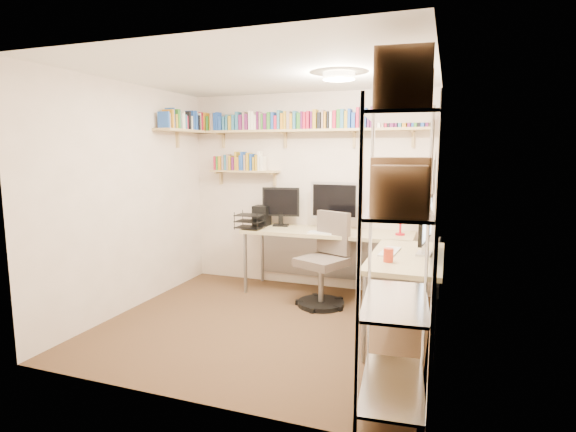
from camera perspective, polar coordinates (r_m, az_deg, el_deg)
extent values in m
plane|color=#47311E|center=(4.75, -3.08, -13.60)|extent=(3.20, 3.20, 0.00)
cube|color=beige|center=(5.84, 2.51, 3.17)|extent=(3.20, 0.04, 2.50)
cube|color=beige|center=(5.27, -19.48, 2.15)|extent=(0.04, 3.00, 2.50)
cube|color=beige|center=(4.10, 17.91, 0.62)|extent=(0.04, 3.00, 2.50)
cube|color=beige|center=(3.12, -13.93, -1.49)|extent=(3.20, 0.04, 2.50)
cube|color=white|center=(4.47, -3.34, 17.69)|extent=(3.20, 3.00, 0.04)
cube|color=silver|center=(4.62, 18.17, 5.16)|extent=(0.01, 0.30, 0.42)
cube|color=white|center=(4.22, 17.99, 4.24)|extent=(0.01, 0.28, 0.38)
cylinder|color=#FFEAC6|center=(4.44, 6.49, 17.20)|extent=(0.30, 0.30, 0.06)
cube|color=tan|center=(5.71, 2.19, 10.79)|extent=(3.05, 0.25, 0.03)
cube|color=tan|center=(5.94, -13.03, 10.48)|extent=(0.25, 1.00, 0.03)
cube|color=tan|center=(6.04, -5.52, 5.68)|extent=(0.95, 0.20, 0.02)
cube|color=tan|center=(6.23, -8.39, 9.85)|extent=(0.03, 0.20, 0.20)
cube|color=tan|center=(5.86, -0.47, 10.04)|extent=(0.03, 0.20, 0.20)
cube|color=tan|center=(5.62, 8.33, 10.03)|extent=(0.03, 0.20, 0.20)
cube|color=tan|center=(5.52, 15.57, 9.86)|extent=(0.03, 0.20, 0.20)
cube|color=red|center=(6.31, -10.89, 11.67)|extent=(0.03, 0.12, 0.25)
cube|color=#2250B4|center=(6.29, -10.62, 11.47)|extent=(0.03, 0.14, 0.20)
cube|color=orange|center=(6.27, -10.30, 11.67)|extent=(0.03, 0.13, 0.24)
cube|color=#357E2A|center=(6.25, -9.96, 11.46)|extent=(0.03, 0.15, 0.19)
cube|color=orange|center=(6.23, -9.66, 11.53)|extent=(0.02, 0.12, 0.20)
cube|color=gray|center=(6.22, -9.41, 11.68)|extent=(0.03, 0.15, 0.23)
cube|color=#2250B4|center=(6.20, -9.10, 11.70)|extent=(0.03, 0.13, 0.23)
cube|color=#2250B4|center=(6.18, -8.81, 11.76)|extent=(0.03, 0.12, 0.24)
cube|color=#2250B4|center=(6.16, -8.42, 11.53)|extent=(0.04, 0.14, 0.19)
cube|color=teal|center=(6.14, -7.97, 11.52)|extent=(0.03, 0.14, 0.18)
cube|color=teal|center=(6.12, -7.57, 11.64)|extent=(0.03, 0.14, 0.20)
cube|color=#BA9323|center=(6.09, -7.16, 11.60)|extent=(0.04, 0.14, 0.19)
cube|color=teal|center=(6.07, -6.76, 11.67)|extent=(0.04, 0.14, 0.20)
cube|color=teal|center=(6.05, -6.32, 11.87)|extent=(0.04, 0.12, 0.24)
cube|color=#611A54|center=(6.03, -5.86, 11.69)|extent=(0.04, 0.14, 0.20)
cube|color=gray|center=(6.01, -5.46, 11.90)|extent=(0.03, 0.13, 0.24)
cube|color=#611A54|center=(5.99, -5.10, 11.76)|extent=(0.04, 0.14, 0.20)
cube|color=white|center=(5.97, -4.67, 11.95)|extent=(0.03, 0.14, 0.24)
cube|color=white|center=(5.96, -4.32, 11.93)|extent=(0.04, 0.15, 0.23)
cube|color=white|center=(5.94, -4.01, 11.73)|extent=(0.02, 0.12, 0.19)
cube|color=#611A54|center=(5.93, -3.74, 11.95)|extent=(0.03, 0.12, 0.23)
cube|color=gray|center=(5.92, -3.41, 11.90)|extent=(0.03, 0.12, 0.22)
cube|color=#357E2A|center=(5.90, -3.10, 11.79)|extent=(0.02, 0.15, 0.20)
cube|color=#611A54|center=(5.89, -2.74, 11.85)|extent=(0.04, 0.14, 0.21)
cube|color=#357E2A|center=(5.87, -2.27, 11.94)|extent=(0.04, 0.15, 0.22)
cube|color=#2250B4|center=(5.85, -1.85, 11.95)|extent=(0.04, 0.11, 0.22)
cube|color=red|center=(5.84, -1.43, 11.73)|extent=(0.04, 0.13, 0.17)
cube|color=teal|center=(5.82, -1.03, 12.07)|extent=(0.03, 0.14, 0.24)
cube|color=orange|center=(5.81, -0.61, 11.89)|extent=(0.04, 0.13, 0.20)
cube|color=#BA9323|center=(5.79, -0.22, 12.02)|extent=(0.03, 0.14, 0.22)
cube|color=gray|center=(5.78, 0.17, 12.03)|extent=(0.04, 0.12, 0.23)
cube|color=orange|center=(5.76, 0.56, 11.88)|extent=(0.03, 0.13, 0.19)
cube|color=teal|center=(5.75, 0.97, 12.05)|extent=(0.03, 0.14, 0.23)
cube|color=#357E2A|center=(5.73, 1.49, 11.94)|extent=(0.04, 0.11, 0.20)
cube|color=#611A54|center=(5.72, 1.86, 12.03)|extent=(0.03, 0.11, 0.22)
cube|color=red|center=(5.71, 2.25, 11.99)|extent=(0.03, 0.14, 0.21)
cube|color=red|center=(5.70, 2.68, 12.04)|extent=(0.03, 0.14, 0.22)
cube|color=#611A54|center=(5.68, 3.13, 12.01)|extent=(0.03, 0.13, 0.21)
cube|color=#BA9323|center=(5.67, 3.52, 12.14)|extent=(0.04, 0.13, 0.24)
cube|color=black|center=(5.66, 4.06, 11.97)|extent=(0.04, 0.11, 0.20)
cube|color=gray|center=(5.65, 4.53, 12.11)|extent=(0.02, 0.13, 0.23)
cube|color=orange|center=(5.64, 4.85, 12.00)|extent=(0.02, 0.13, 0.21)
cube|color=black|center=(5.63, 5.20, 12.01)|extent=(0.02, 0.13, 0.21)
cube|color=white|center=(5.62, 5.59, 11.98)|extent=(0.03, 0.14, 0.20)
cube|color=red|center=(5.61, 6.02, 12.06)|extent=(0.04, 0.13, 0.22)
cube|color=#357E2A|center=(5.60, 6.51, 12.11)|extent=(0.04, 0.11, 0.23)
cube|color=teal|center=(5.59, 7.00, 12.12)|extent=(0.04, 0.14, 0.23)
cube|color=#BA9323|center=(5.58, 7.45, 12.01)|extent=(0.04, 0.11, 0.21)
cube|color=#2250B4|center=(5.57, 7.87, 12.13)|extent=(0.03, 0.13, 0.23)
cube|color=#2250B4|center=(5.56, 8.38, 11.89)|extent=(0.04, 0.12, 0.19)
cube|color=red|center=(5.55, 8.92, 12.18)|extent=(0.03, 0.14, 0.24)
cube|color=black|center=(5.54, 9.34, 12.19)|extent=(0.04, 0.11, 0.25)
cube|color=#2250B4|center=(5.53, 9.83, 12.13)|extent=(0.04, 0.14, 0.24)
cube|color=#611A54|center=(5.52, 10.27, 11.79)|extent=(0.03, 0.14, 0.17)
cube|color=#611A54|center=(5.52, 10.66, 12.19)|extent=(0.02, 0.15, 0.25)
cube|color=gray|center=(5.51, 11.09, 11.96)|extent=(0.04, 0.13, 0.21)
cube|color=white|center=(5.51, 11.56, 11.89)|extent=(0.04, 0.13, 0.19)
cube|color=gray|center=(5.50, 11.99, 11.84)|extent=(0.03, 0.14, 0.19)
cube|color=red|center=(5.50, 12.38, 11.99)|extent=(0.03, 0.11, 0.22)
cube|color=black|center=(5.49, 12.72, 11.91)|extent=(0.02, 0.14, 0.20)
cube|color=#611A54|center=(5.49, 13.13, 12.03)|extent=(0.04, 0.14, 0.23)
cube|color=#611A54|center=(5.48, 13.61, 12.11)|extent=(0.02, 0.12, 0.25)
cube|color=teal|center=(5.48, 14.07, 11.90)|extent=(0.04, 0.12, 0.21)
cube|color=orange|center=(5.47, 14.62, 12.08)|extent=(0.04, 0.15, 0.24)
cube|color=#611A54|center=(5.47, 15.17, 11.70)|extent=(0.03, 0.14, 0.17)
cube|color=#2250B4|center=(5.47, 15.59, 11.92)|extent=(0.03, 0.11, 0.22)
cube|color=#357E2A|center=(5.46, 15.93, 11.89)|extent=(0.03, 0.14, 0.22)
cube|color=black|center=(5.46, 16.33, 12.01)|extent=(0.03, 0.11, 0.24)
cube|color=#2250B4|center=(5.46, 16.77, 11.98)|extent=(0.04, 0.15, 0.24)
cube|color=#611A54|center=(5.45, 17.26, 11.64)|extent=(0.03, 0.12, 0.18)
cube|color=#2250B4|center=(5.59, -15.52, 11.69)|extent=(0.15, 0.03, 0.19)
cube|color=gray|center=(5.63, -15.23, 11.59)|extent=(0.11, 0.04, 0.18)
cube|color=orange|center=(5.67, -14.95, 11.81)|extent=(0.14, 0.04, 0.22)
cube|color=#2250B4|center=(5.70, -14.75, 11.92)|extent=(0.13, 0.02, 0.25)
cube|color=#BA9323|center=(5.73, -14.52, 11.54)|extent=(0.15, 0.04, 0.17)
cube|color=#357E2A|center=(5.77, -14.24, 11.83)|extent=(0.15, 0.04, 0.23)
cube|color=teal|center=(5.81, -14.01, 11.81)|extent=(0.11, 0.03, 0.23)
cube|color=white|center=(5.85, -13.72, 11.60)|extent=(0.14, 0.04, 0.19)
cube|color=white|center=(5.88, -13.51, 11.72)|extent=(0.13, 0.02, 0.22)
cube|color=teal|center=(5.91, -13.29, 11.52)|extent=(0.12, 0.04, 0.18)
cube|color=red|center=(5.95, -13.06, 11.45)|extent=(0.11, 0.02, 0.17)
cube|color=black|center=(5.99, -12.84, 11.73)|extent=(0.14, 0.04, 0.23)
cube|color=white|center=(6.02, -12.61, 11.44)|extent=(0.14, 0.03, 0.17)
cube|color=#2250B4|center=(6.07, -12.37, 11.76)|extent=(0.13, 0.04, 0.25)
cube|color=#2250B4|center=(6.11, -12.12, 11.75)|extent=(0.14, 0.04, 0.25)
cube|color=#2250B4|center=(6.15, -11.88, 11.60)|extent=(0.11, 0.02, 0.22)
cube|color=black|center=(6.18, -11.68, 11.49)|extent=(0.14, 0.04, 0.20)
cube|color=white|center=(6.21, -11.50, 11.62)|extent=(0.12, 0.03, 0.23)
cube|color=red|center=(6.25, -11.31, 11.48)|extent=(0.13, 0.03, 0.20)
cube|color=#2250B4|center=(6.28, -11.12, 11.40)|extent=(0.14, 0.04, 0.19)
cube|color=red|center=(6.22, -9.03, 6.66)|extent=(0.03, 0.14, 0.19)
cube|color=#357E2A|center=(6.21, -8.76, 6.66)|extent=(0.02, 0.14, 0.19)
cube|color=orange|center=(6.19, -8.47, 6.67)|extent=(0.04, 0.12, 0.19)
cube|color=gray|center=(6.17, -8.09, 6.76)|extent=(0.03, 0.12, 0.21)
cube|color=teal|center=(6.15, -7.78, 6.75)|extent=(0.03, 0.12, 0.20)
cube|color=gray|center=(6.14, -7.51, 6.82)|extent=(0.02, 0.11, 0.22)
cube|color=#BA9323|center=(6.12, -7.19, 6.69)|extent=(0.03, 0.13, 0.19)
cube|color=#611A54|center=(6.10, -6.81, 6.62)|extent=(0.03, 0.13, 0.17)
cube|color=#BA9323|center=(6.08, -6.47, 6.96)|extent=(0.03, 0.12, 0.25)
cube|color=orange|center=(6.07, -6.19, 6.63)|extent=(0.03, 0.13, 0.18)
cube|color=#2250B4|center=(6.05, -5.94, 6.74)|extent=(0.02, 0.12, 0.20)
cube|color=#2250B4|center=(6.04, -5.65, 6.96)|extent=(0.03, 0.14, 0.25)
cube|color=gray|center=(6.02, -5.31, 6.77)|extent=(0.03, 0.13, 0.21)
cube|color=#BA9323|center=(6.00, -4.94, 6.90)|extent=(0.04, 0.14, 0.23)
cube|color=#2250B4|center=(5.99, -4.54, 6.83)|extent=(0.03, 0.13, 0.22)
cube|color=#BA9323|center=(5.97, -4.20, 6.63)|extent=(0.02, 0.14, 0.18)
cube|color=#BA9323|center=(5.96, -3.87, 6.77)|extent=(0.03, 0.14, 0.20)
cube|color=white|center=(5.94, -3.54, 6.98)|extent=(0.03, 0.12, 0.25)
cube|color=white|center=(5.93, -3.17, 6.68)|extent=(0.04, 0.13, 0.19)
cube|color=#CDBA85|center=(5.50, 4.99, -2.08)|extent=(2.06, 0.65, 0.04)
cube|color=#CDBA85|center=(4.36, 14.84, -5.08)|extent=(0.65, 1.41, 0.04)
cylinder|color=gray|center=(5.66, -5.44, -5.96)|extent=(0.04, 0.04, 0.76)
cylinder|color=gray|center=(6.15, -3.29, -4.80)|extent=(0.04, 0.04, 0.76)
cylinder|color=gray|center=(5.68, 18.55, -6.30)|extent=(0.04, 0.04, 0.76)
cylinder|color=gray|center=(3.88, 9.67, -12.77)|extent=(0.04, 0.04, 0.76)
cylinder|color=gray|center=(3.84, 17.90, -13.32)|extent=(0.04, 0.04, 0.76)
cube|color=gray|center=(5.84, 5.65, -4.97)|extent=(1.96, 0.02, 0.60)
cube|color=silver|center=(5.56, 5.92, 1.97)|extent=(0.60, 0.03, 0.46)
cube|color=black|center=(5.54, 5.86, 1.95)|extent=(0.54, 0.00, 0.39)
cube|color=black|center=(5.77, -0.92, 1.81)|extent=(0.48, 0.03, 0.37)
cube|color=black|center=(4.33, 17.07, -0.41)|extent=(0.03, 0.63, 0.41)
cube|color=white|center=(4.33, 16.79, -0.39)|extent=(0.00, 0.57, 0.35)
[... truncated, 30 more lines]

